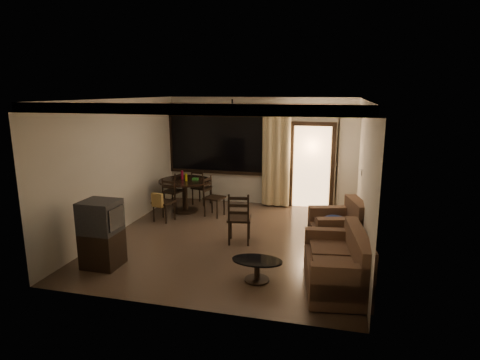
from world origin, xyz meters
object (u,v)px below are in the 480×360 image
(dining_table, at_px, (185,187))
(armchair, at_px, (340,230))
(dining_chair_west, at_px, (174,197))
(side_chair, at_px, (239,228))
(dining_chair_south, at_px, (164,208))
(dining_chair_east, at_px, (214,204))
(dining_chair_north, at_px, (201,194))
(tv_cabinet, at_px, (102,234))
(sofa, at_px, (339,266))
(coffee_table, at_px, (257,267))

(dining_table, distance_m, armchair, 4.11)
(dining_table, distance_m, dining_chair_west, 0.55)
(side_chair, bearing_deg, dining_chair_south, -33.92)
(side_chair, bearing_deg, dining_table, -53.40)
(side_chair, bearing_deg, dining_chair_east, -66.60)
(dining_chair_west, xyz_separation_m, dining_chair_north, (0.55, 0.52, 0.00))
(dining_chair_south, distance_m, side_chair, 2.22)
(armchair, bearing_deg, dining_chair_north, 131.94)
(dining_chair_south, distance_m, dining_chair_north, 1.58)
(tv_cabinet, relative_size, armchair, 1.01)
(dining_chair_east, xyz_separation_m, tv_cabinet, (-0.98, -3.17, 0.30))
(sofa, height_order, armchair, armchair)
(coffee_table, bearing_deg, tv_cabinet, -177.89)
(tv_cabinet, height_order, sofa, tv_cabinet)
(dining_chair_east, distance_m, tv_cabinet, 3.34)
(armchair, relative_size, side_chair, 1.11)
(tv_cabinet, bearing_deg, armchair, 24.37)
(sofa, relative_size, coffee_table, 2.14)
(dining_chair_east, bearing_deg, dining_chair_north, 48.59)
(armchair, xyz_separation_m, coffee_table, (-1.26, -1.65, -0.15))
(sofa, bearing_deg, side_chair, 136.14)
(dining_chair_north, xyz_separation_m, armchair, (3.59, -2.32, 0.11))
(tv_cabinet, xyz_separation_m, coffee_table, (2.68, 0.10, -0.35))
(dining_table, bearing_deg, coffee_table, -52.42)
(dining_table, xyz_separation_m, sofa, (3.77, -3.16, -0.28))
(dining_chair_south, distance_m, armchair, 4.04)
(dining_chair_south, bearing_deg, dining_chair_north, 89.49)
(side_chair, bearing_deg, armchair, 173.71)
(dining_chair_west, relative_size, armchair, 0.83)
(dining_chair_east, relative_size, side_chair, 0.92)
(dining_chair_east, height_order, coffee_table, dining_chair_east)
(dining_chair_east, relative_size, sofa, 0.55)
(armchair, bearing_deg, dining_chair_west, 141.29)
(dining_chair_west, bearing_deg, side_chair, 61.87)
(dining_chair_south, bearing_deg, dining_table, 89.91)
(armchair, bearing_deg, tv_cabinet, -171.30)
(dining_chair_west, xyz_separation_m, coffee_table, (2.89, -3.45, -0.05))
(dining_chair_east, relative_size, tv_cabinet, 0.82)
(dining_chair_west, distance_m, dining_chair_south, 1.04)
(dining_chair_north, xyz_separation_m, side_chair, (1.66, -2.44, 0.03))
(dining_chair_south, relative_size, side_chair, 0.92)
(dining_chair_east, height_order, dining_chair_south, same)
(dining_chair_west, distance_m, tv_cabinet, 3.57)
(dining_chair_west, height_order, dining_chair_north, same)
(armchair, bearing_deg, dining_chair_south, 153.65)
(tv_cabinet, xyz_separation_m, side_chair, (2.00, 1.62, -0.27))
(coffee_table, bearing_deg, sofa, 4.77)
(tv_cabinet, xyz_separation_m, sofa, (3.94, 0.20, -0.24))
(tv_cabinet, distance_m, side_chair, 2.59)
(side_chair, bearing_deg, dining_chair_west, -50.97)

